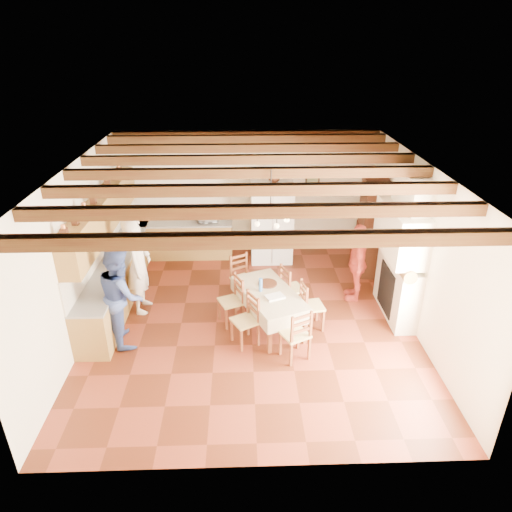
{
  "coord_description": "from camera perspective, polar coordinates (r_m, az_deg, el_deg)",
  "views": [
    {
      "loc": [
        -0.16,
        -7.28,
        4.95
      ],
      "look_at": [
        0.1,
        0.3,
        1.25
      ],
      "focal_mm": 32.0,
      "sensor_mm": 36.0,
      "label": 1
    }
  ],
  "objects": [
    {
      "name": "countertop_left",
      "position": [
        9.62,
        -17.08,
        -0.28
      ],
      "size": [
        0.62,
        4.3,
        0.04
      ],
      "primitive_type": "cube",
      "color": "slate",
      "rests_on": "lower_cabinets_left"
    },
    {
      "name": "chair_end_far",
      "position": [
        9.29,
        -1.65,
        -2.78
      ],
      "size": [
        0.56,
        0.55,
        0.96
      ],
      "primitive_type": null,
      "rotation": [
        0.0,
        0.0,
        0.51
      ],
      "color": "brown",
      "rests_on": "floor"
    },
    {
      "name": "hutch",
      "position": [
        10.6,
        14.15,
        3.86
      ],
      "size": [
        0.67,
        1.27,
        2.2
      ],
      "primitive_type": null,
      "rotation": [
        0.0,
        0.0,
        -0.14
      ],
      "color": "#34180B",
      "rests_on": "floor"
    },
    {
      "name": "wall_front",
      "position": [
        5.3,
        0.25,
        -14.59
      ],
      "size": [
        6.0,
        0.02,
        3.0
      ],
      "primitive_type": "cube",
      "color": "#F2ECCC",
      "rests_on": "ground"
    },
    {
      "name": "fireplace",
      "position": [
        8.77,
        17.4,
        0.85
      ],
      "size": [
        0.56,
        1.6,
        2.8
      ],
      "primitive_type": null,
      "color": "beige",
      "rests_on": "ground"
    },
    {
      "name": "fridge_vase",
      "position": [
        10.44,
        2.28,
        10.03
      ],
      "size": [
        0.31,
        0.31,
        0.3
      ],
      "primitive_type": "imported",
      "rotation": [
        0.0,
        0.0,
        -0.11
      ],
      "color": "#34180B",
      "rests_on": "refrigerator"
    },
    {
      "name": "floor",
      "position": [
        8.81,
        -0.59,
        -8.26
      ],
      "size": [
        6.0,
        6.5,
        0.02
      ],
      "primitive_type": "cube",
      "color": "#4F1F0F",
      "rests_on": "ground"
    },
    {
      "name": "countertop_back",
      "position": [
        11.1,
        -9.04,
        4.15
      ],
      "size": [
        2.34,
        0.62,
        0.04
      ],
      "primitive_type": "cube",
      "color": "slate",
      "rests_on": "lower_cabinets_back"
    },
    {
      "name": "upper_cabinets",
      "position": [
        9.28,
        -18.6,
        5.09
      ],
      "size": [
        0.35,
        4.2,
        0.7
      ],
      "primitive_type": "cube",
      "color": "brown",
      "rests_on": "ground"
    },
    {
      "name": "person_woman_blue",
      "position": [
        8.2,
        -16.45,
        -4.74
      ],
      "size": [
        0.96,
        1.07,
        1.81
      ],
      "primitive_type": "imported",
      "rotation": [
        0.0,
        0.0,
        1.94
      ],
      "color": "#3C5093",
      "rests_on": "floor"
    },
    {
      "name": "chair_right_far",
      "position": [
        8.97,
        4.59,
        -3.97
      ],
      "size": [
        0.53,
        0.54,
        0.96
      ],
      "primitive_type": null,
      "rotation": [
        0.0,
        0.0,
        1.97
      ],
      "color": "brown",
      "rests_on": "floor"
    },
    {
      "name": "chair_end_near",
      "position": [
        7.7,
        4.93,
        -9.62
      ],
      "size": [
        0.55,
        0.55,
        0.96
      ],
      "primitive_type": null,
      "rotation": [
        0.0,
        0.0,
        3.6
      ],
      "color": "brown",
      "rests_on": "floor"
    },
    {
      "name": "chair_left_far",
      "position": [
        8.55,
        -3.18,
        -5.58
      ],
      "size": [
        0.53,
        0.54,
        0.96
      ],
      "primitive_type": null,
      "rotation": [
        0.0,
        0.0,
        -1.16
      ],
      "color": "brown",
      "rests_on": "floor"
    },
    {
      "name": "dining_table",
      "position": [
        8.36,
        1.67,
        -4.98
      ],
      "size": [
        1.41,
        1.86,
        0.73
      ],
      "rotation": [
        0.0,
        0.0,
        0.39
      ],
      "color": "beige",
      "rests_on": "floor"
    },
    {
      "name": "ceiling_beams",
      "position": [
        7.57,
        -0.69,
        10.35
      ],
      "size": [
        6.0,
        6.3,
        0.16
      ],
      "primitive_type": null,
      "color": "#36160C",
      "rests_on": "ground"
    },
    {
      "name": "chair_right_near",
      "position": [
        8.47,
        7.02,
        -6.07
      ],
      "size": [
        0.46,
        0.48,
        0.96
      ],
      "primitive_type": null,
      "rotation": [
        0.0,
        0.0,
        1.74
      ],
      "color": "brown",
      "rests_on": "floor"
    },
    {
      "name": "wall_right",
      "position": [
        8.66,
        19.7,
        0.91
      ],
      "size": [
        0.02,
        6.5,
        3.0
      ],
      "primitive_type": "cube",
      "color": "#F2ECCC",
      "rests_on": "ground"
    },
    {
      "name": "person_man",
      "position": [
        9.0,
        -14.46,
        -1.14
      ],
      "size": [
        0.49,
        0.73,
        1.94
      ],
      "primitive_type": "imported",
      "rotation": [
        0.0,
        0.0,
        1.53
      ],
      "color": "silver",
      "rests_on": "floor"
    },
    {
      "name": "backsplash_left",
      "position": [
        9.57,
        -18.97,
        1.42
      ],
      "size": [
        0.03,
        4.3,
        0.6
      ],
      "primitive_type": "cube",
      "color": "beige",
      "rests_on": "ground"
    },
    {
      "name": "chandelier",
      "position": [
        7.66,
        1.82,
        5.35
      ],
      "size": [
        0.47,
        0.47,
        0.03
      ],
      "primitive_type": "torus",
      "color": "black",
      "rests_on": "ground"
    },
    {
      "name": "wall_picture",
      "position": [
        11.09,
        7.08,
        9.57
      ],
      "size": [
        0.34,
        0.03,
        0.42
      ],
      "primitive_type": "cube",
      "color": "#2E2115",
      "rests_on": "ground"
    },
    {
      "name": "refrigerator",
      "position": [
        10.8,
        1.95,
        4.34
      ],
      "size": [
        0.98,
        0.81,
        1.94
      ],
      "primitive_type": "cube",
      "rotation": [
        0.0,
        0.0,
        0.01
      ],
      "color": "white",
      "rests_on": "floor"
    },
    {
      "name": "lower_cabinets_left",
      "position": [
        9.81,
        -16.74,
        -2.63
      ],
      "size": [
        0.6,
        4.3,
        0.86
      ],
      "primitive_type": "cube",
      "color": "brown",
      "rests_on": "ground"
    },
    {
      "name": "microwave",
      "position": [
        10.99,
        -6.16,
        4.95
      ],
      "size": [
        0.56,
        0.45,
        0.27
      ],
      "primitive_type": "imported",
      "rotation": [
        0.0,
        0.0,
        0.3
      ],
      "color": "silver",
      "rests_on": "countertop_back"
    },
    {
      "name": "chair_left_near",
      "position": [
        7.99,
        -1.42,
        -8.02
      ],
      "size": [
        0.55,
        0.56,
        0.96
      ],
      "primitive_type": null,
      "rotation": [
        0.0,
        0.0,
        -1.07
      ],
      "color": "brown",
      "rests_on": "floor"
    },
    {
      "name": "backsplash_back",
      "position": [
        11.25,
        -9.0,
        6.2
      ],
      "size": [
        2.3,
        0.03,
        0.6
      ],
      "primitive_type": "cube",
      "color": "beige",
      "rests_on": "ground"
    },
    {
      "name": "person_woman_red",
      "position": [
        9.4,
        12.51,
        -0.76
      ],
      "size": [
        0.57,
        1.02,
        1.64
      ],
      "primitive_type": "imported",
      "rotation": [
        0.0,
        0.0,
        -1.76
      ],
      "color": "#C53E2F",
      "rests_on": "floor"
    },
    {
      "name": "wall_back",
      "position": [
        11.1,
        -1.05,
        7.87
      ],
      "size": [
        6.0,
        0.02,
        3.0
      ],
      "primitive_type": "cube",
      "color": "#F2ECCC",
      "rests_on": "ground"
    },
    {
      "name": "ceiling",
      "position": [
        7.54,
        -0.69,
        11.08
      ],
      "size": [
        6.0,
        6.5,
        0.02
      ],
      "primitive_type": "cube",
      "color": "white",
      "rests_on": "ground"
    },
    {
      "name": "wall_left",
      "position": [
        8.55,
        -21.25,
        0.31
      ],
      "size": [
        0.02,
        6.5,
        3.0
      ],
      "primitive_type": "cube",
      "color": "#F2ECCC",
      "rests_on": "ground"
    },
    {
      "name": "lower_cabinets_back",
      "position": [
        11.27,
        -8.88,
        2.02
      ],
      "size": [
        2.3,
        0.6,
        0.86
      ],
      "primitive_type": "cube",
      "color": "brown",
      "rests_on": "ground"
    }
  ]
}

